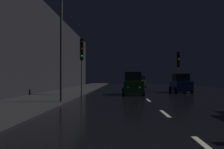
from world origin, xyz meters
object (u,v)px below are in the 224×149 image
at_px(car_parked_right_far, 181,84).
at_px(traffic_light_far_left, 82,54).
at_px(traffic_light_far_right, 178,62).
at_px(streetlamp_overhead, 68,17).
at_px(car_approaching_headlights, 133,84).
at_px(car_distant_taillights, 140,82).

bearing_deg(car_parked_right_far, traffic_light_far_left, 119.63).
xyz_separation_m(traffic_light_far_right, streetlamp_overhead, (-10.66, -16.79, 1.77)).
distance_m(traffic_light_far_right, traffic_light_far_left, 14.88).
distance_m(traffic_light_far_right, car_approaching_headlights, 10.61).
bearing_deg(car_parked_right_far, car_approaching_headlights, 124.29).
distance_m(streetlamp_overhead, car_distant_taillights, 30.22).
bearing_deg(car_distant_taillights, car_parked_right_far, -169.62).
bearing_deg(car_distant_taillights, streetlamp_overhead, 166.86).
relative_size(traffic_light_far_right, car_parked_right_far, 1.20).
relative_size(traffic_light_far_right, streetlamp_overhead, 0.60).
bearing_deg(car_approaching_headlights, traffic_light_far_right, 142.46).
bearing_deg(traffic_light_far_left, streetlamp_overhead, -5.79).
bearing_deg(car_distant_taillights, traffic_light_far_right, -162.57).
xyz_separation_m(traffic_light_far_left, car_approaching_headlights, (4.61, 2.00, -2.73)).
bearing_deg(traffic_light_far_right, car_approaching_headlights, -36.75).
bearing_deg(car_approaching_headlights, car_distant_taillights, 173.31).
distance_m(traffic_light_far_left, car_approaching_headlights, 5.72).
relative_size(traffic_light_far_right, car_distant_taillights, 1.28).
bearing_deg(car_distant_taillights, traffic_light_far_left, 162.68).
xyz_separation_m(car_approaching_headlights, car_distant_taillights, (2.40, 20.47, -0.10)).
distance_m(car_approaching_headlights, car_distant_taillights, 20.61).
distance_m(car_parked_right_far, car_distant_taillights, 17.02).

